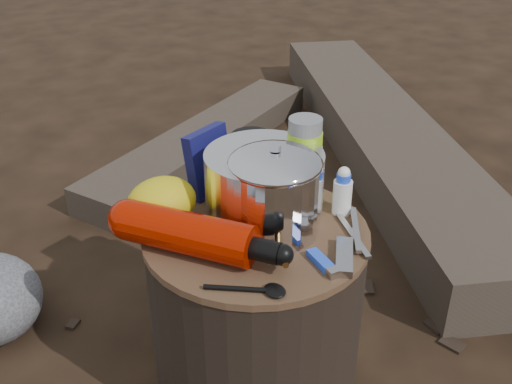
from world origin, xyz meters
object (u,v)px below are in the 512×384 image
log_main (382,136)px  fuel_bottle (188,233)px  stump (256,310)px  thermos (304,160)px  camping_pot (274,191)px  travel_mug (251,162)px

log_main → fuel_bottle: (-1.14, -0.69, 0.35)m
stump → thermos: thermos is taller
log_main → fuel_bottle: fuel_bottle is taller
camping_pot → thermos: 0.14m
camping_pot → thermos: bearing=30.5°
stump → thermos: bearing=19.8°
fuel_bottle → travel_mug: bearing=-3.3°
fuel_bottle → thermos: thermos is taller
stump → travel_mug: 0.31m
thermos → fuel_bottle: bearing=-170.7°
stump → camping_pot: 0.28m
fuel_bottle → stump: bearing=-39.0°
log_main → fuel_bottle: size_ratio=6.14×
thermos → log_main: bearing=37.2°
camping_pot → travel_mug: camping_pot is taller
camping_pot → travel_mug: (0.05, 0.17, -0.02)m
log_main → travel_mug: (-0.91, -0.55, 0.37)m
stump → fuel_bottle: size_ratio=1.33×
stump → travel_mug: bearing=61.2°
stump → log_main: 1.22m
stump → fuel_bottle: 0.27m
fuel_bottle → thermos: bearing=-27.1°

